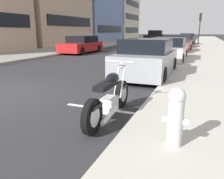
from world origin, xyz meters
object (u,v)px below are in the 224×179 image
Objects in this scene: parked_car_across_street at (178,44)px; car_opposite_curb at (82,45)px; parked_car_mid_block at (147,59)px; parked_car_far_down_curb at (183,42)px; traffic_signal_near_corner at (200,22)px; parked_car_near_corner at (187,40)px; parked_car_behind_motorcycle at (168,50)px; fire_hydrant at (176,115)px; crossing_truck at (160,37)px; parked_motorcycle at (110,98)px.

parked_car_across_street is 1.01× the size of car_opposite_curb.
parked_car_mid_block is 0.86× the size of parked_car_far_down_curb.
car_opposite_curb is at bearing 146.83° from traffic_signal_near_corner.
parked_car_far_down_curb is 5.34m from parked_car_near_corner.
car_opposite_curb is (7.63, 7.20, -0.03)m from parked_car_mid_block.
parked_car_near_corner reaches higher than parked_car_behind_motorcycle.
parked_car_behind_motorcycle is at bearing 68.75° from car_opposite_curb.
parked_car_far_down_curb is 1.02× the size of car_opposite_curb.
parked_car_near_corner is at bearing 3.33° from fire_hydrant.
parked_car_mid_block is at bearing -178.07° from parked_car_near_corner.
parked_car_mid_block is 10.70m from parked_car_across_street.
car_opposite_curb is (-3.07, 7.25, -0.03)m from parked_car_across_street.
car_opposite_curb is (-20.05, 2.85, -0.22)m from crossing_truck.
parked_car_near_corner is 2.81m from traffic_signal_near_corner.
crossing_truck is 33.69m from fire_hydrant.
parked_car_near_corner is at bearing 123.99° from crossing_truck.
parked_car_behind_motorcycle reaches higher than parked_motorcycle.
parked_car_mid_block is 22.12m from parked_car_near_corner.
fire_hydrant is (-16.16, -1.64, -0.09)m from parked_car_across_street.
parked_car_across_street is at bearing 99.92° from crossing_truck.
parked_car_behind_motorcycle is at bearing 8.56° from fire_hydrant.
traffic_signal_near_corner is (26.32, 0.25, 2.19)m from fire_hydrant.
parked_car_behind_motorcycle is 0.90× the size of parked_car_across_street.
parked_car_far_down_curb is at bearing 0.01° from parked_car_mid_block.
parked_car_far_down_curb is 22.31m from fire_hydrant.
traffic_signal_near_corner reaches higher than parked_car_across_street.
parked_motorcycle is 0.47× the size of car_opposite_curb.
fire_hydrant is at bearing -177.44° from parked_car_far_down_curb.
car_opposite_curb is at bearing 34.19° from fire_hydrant.
parked_car_behind_motorcycle is at bearing -177.70° from parked_car_near_corner.
crossing_truck is (10.89, 4.39, 0.25)m from parked_car_far_down_curb.
traffic_signal_near_corner reaches higher than parked_car_behind_motorcycle.
parked_motorcycle is at bearing 56.46° from fire_hydrant.
crossing_truck is (22.76, 4.48, 0.20)m from parked_car_behind_motorcycle.
parked_motorcycle is 2.51× the size of fire_hydrant.
parked_car_far_down_curb is 1.08× the size of parked_car_near_corner.
car_opposite_curb is (2.72, 7.33, -0.02)m from parked_car_behind_motorcycle.
crossing_truck reaches higher than parked_car_across_street.
parked_car_near_corner is 5.10× the size of fire_hydrant.
parked_car_far_down_curb is (11.87, 0.09, -0.05)m from parked_car_behind_motorcycle.
parked_motorcycle is 14.31m from car_opposite_curb.
parked_car_behind_motorcycle is at bearing -1.35° from parked_car_mid_block.
parked_motorcycle is 0.59× the size of traffic_signal_near_corner.
parked_car_across_street reaches higher than car_opposite_curb.
parked_motorcycle is at bearing 179.04° from parked_car_far_down_curb.
parked_car_across_street is 0.99× the size of parked_car_far_down_curb.
fire_hydrant is at bearing -162.65° from parked_car_mid_block.
parked_car_across_street is at bearing 0.19° from parked_car_behind_motorcycle.
parked_car_mid_block is (4.55, 0.31, 0.25)m from parked_motorcycle.
parked_car_across_street is (15.24, 0.26, 0.25)m from parked_motorcycle.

